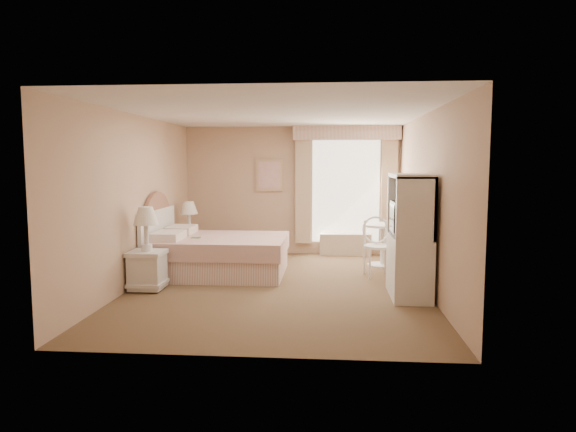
# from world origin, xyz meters

# --- Properties ---
(room) EXTENTS (4.21, 5.51, 2.51)m
(room) POSITION_xyz_m (0.00, 0.00, 1.25)
(room) COLOR brown
(room) RESTS_ON ground
(window) EXTENTS (2.05, 0.22, 2.51)m
(window) POSITION_xyz_m (1.05, 2.65, 1.34)
(window) COLOR white
(window) RESTS_ON room
(framed_art) EXTENTS (0.52, 0.04, 0.62)m
(framed_art) POSITION_xyz_m (-0.45, 2.71, 1.55)
(framed_art) COLOR tan
(framed_art) RESTS_ON room
(bed) EXTENTS (2.11, 1.62, 1.44)m
(bed) POSITION_xyz_m (-1.12, 0.74, 0.35)
(bed) COLOR tan
(bed) RESTS_ON room
(nightstand_near) EXTENTS (0.48, 0.48, 1.17)m
(nightstand_near) POSITION_xyz_m (-1.84, -0.35, 0.44)
(nightstand_near) COLOR white
(nightstand_near) RESTS_ON room
(nightstand_far) EXTENTS (0.45, 0.45, 1.08)m
(nightstand_far) POSITION_xyz_m (-1.84, 1.87, 0.41)
(nightstand_far) COLOR white
(nightstand_far) RESTS_ON room
(round_table) EXTENTS (0.70, 0.70, 0.74)m
(round_table) POSITION_xyz_m (1.67, 1.64, 0.49)
(round_table) COLOR silver
(round_table) RESTS_ON room
(cafe_chair) EXTENTS (0.53, 0.53, 0.95)m
(cafe_chair) POSITION_xyz_m (1.50, 0.87, 0.55)
(cafe_chair) COLOR silver
(cafe_chair) RESTS_ON room
(armoire) EXTENTS (0.50, 1.00, 1.66)m
(armoire) POSITION_xyz_m (1.81, -0.42, 0.69)
(armoire) COLOR white
(armoire) RESTS_ON room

